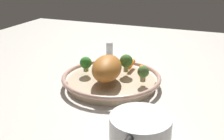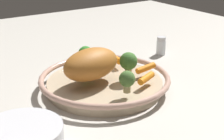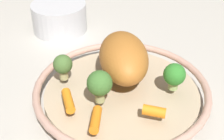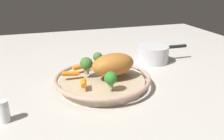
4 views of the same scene
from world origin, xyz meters
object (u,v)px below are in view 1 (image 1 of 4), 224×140
(baby_carrot_left, at_px, (131,64))
(baby_carrot_back, at_px, (104,63))
(broccoli_floret_large, at_px, (85,63))
(broccoli_floret_mid, at_px, (126,61))
(serving_bowl, at_px, (111,80))
(saucepan, at_px, (140,131))
(roast_chicken_piece, at_px, (106,68))
(baby_carrot_center, at_px, (142,70))
(salt_shaker, at_px, (110,49))
(broccoli_floret_edge, at_px, (143,72))

(baby_carrot_left, distance_m, baby_carrot_back, 0.10)
(broccoli_floret_large, xyz_separation_m, broccoli_floret_mid, (0.05, -0.14, 0.01))
(baby_carrot_left, bearing_deg, baby_carrot_back, 106.18)
(baby_carrot_back, bearing_deg, broccoli_floret_mid, -107.45)
(baby_carrot_left, bearing_deg, broccoli_floret_large, 129.66)
(serving_bowl, bearing_deg, saucepan, -147.32)
(roast_chicken_piece, relative_size, baby_carrot_center, 2.81)
(broccoli_floret_large, xyz_separation_m, saucepan, (-0.30, -0.29, -0.03))
(broccoli_floret_mid, bearing_deg, baby_carrot_center, -74.96)
(serving_bowl, relative_size, saucepan, 1.42)
(roast_chicken_piece, relative_size, baby_carrot_left, 2.70)
(salt_shaker, bearing_deg, saucepan, -152.09)
(roast_chicken_piece, bearing_deg, saucepan, -143.11)
(broccoli_floret_edge, height_order, salt_shaker, broccoli_floret_edge)
(baby_carrot_left, height_order, baby_carrot_center, baby_carrot_left)
(broccoli_floret_large, bearing_deg, broccoli_floret_mid, -68.64)
(baby_carrot_center, bearing_deg, saucepan, -164.95)
(serving_bowl, relative_size, roast_chicken_piece, 2.15)
(roast_chicken_piece, bearing_deg, salt_shaker, 20.44)
(baby_carrot_center, bearing_deg, serving_bowl, 125.14)
(broccoli_floret_edge, relative_size, saucepan, 0.22)
(broccoli_floret_edge, distance_m, broccoli_floret_large, 0.22)
(baby_carrot_center, xyz_separation_m, salt_shaker, (0.26, 0.23, -0.02))
(broccoli_floret_edge, distance_m, salt_shaker, 0.43)
(roast_chicken_piece, xyz_separation_m, baby_carrot_back, (0.12, 0.06, -0.03))
(baby_carrot_center, bearing_deg, roast_chicken_piece, 138.12)
(salt_shaker, bearing_deg, broccoli_floret_mid, -147.29)
(serving_bowl, bearing_deg, baby_carrot_back, 37.12)
(serving_bowl, distance_m, roast_chicken_piece, 0.07)
(broccoli_floret_edge, bearing_deg, baby_carrot_left, 33.26)
(serving_bowl, distance_m, saucepan, 0.36)
(baby_carrot_left, height_order, broccoli_floret_large, broccoli_floret_large)
(salt_shaker, distance_m, saucepan, 0.71)
(baby_carrot_center, distance_m, broccoli_floret_large, 0.21)
(saucepan, bearing_deg, broccoli_floret_large, 44.55)
(baby_carrot_left, distance_m, broccoli_floret_large, 0.18)
(roast_chicken_piece, height_order, broccoli_floret_mid, roast_chicken_piece)
(baby_carrot_back, bearing_deg, serving_bowl, -142.88)
(broccoli_floret_edge, height_order, saucepan, broccoli_floret_edge)
(salt_shaker, bearing_deg, roast_chicken_piece, -159.56)
(serving_bowl, distance_m, baby_carrot_center, 0.12)
(baby_carrot_left, xyz_separation_m, baby_carrot_back, (-0.03, 0.10, 0.00))
(baby_carrot_center, xyz_separation_m, saucepan, (-0.37, -0.10, -0.01))
(baby_carrot_back, bearing_deg, salt_shaker, 17.39)
(broccoli_floret_edge, bearing_deg, serving_bowl, 83.57)
(broccoli_floret_large, height_order, saucepan, broccoli_floret_large)
(broccoli_floret_edge, distance_m, saucepan, 0.30)
(broccoli_floret_edge, xyz_separation_m, broccoli_floret_large, (0.01, 0.22, -0.00))
(baby_carrot_back, xyz_separation_m, saucepan, (-0.38, -0.25, -0.01))
(baby_carrot_back, bearing_deg, baby_carrot_center, -95.87)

